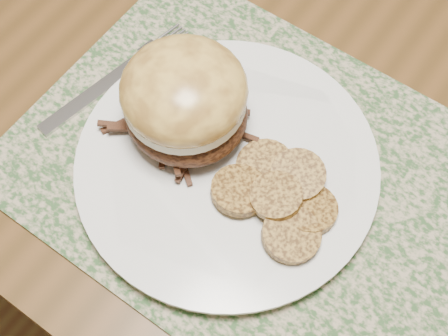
{
  "coord_description": "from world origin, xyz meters",
  "views": [
    {
      "loc": [
        0.06,
        -0.46,
        1.27
      ],
      "look_at": [
        -0.08,
        -0.26,
        0.79
      ],
      "focal_mm": 50.0,
      "sensor_mm": 36.0,
      "label": 1
    }
  ],
  "objects_px": {
    "pork_sandwich": "(185,99)",
    "dinner_plate": "(227,166)",
    "dining_table": "(408,87)",
    "fork": "(117,77)"
  },
  "relations": [
    {
      "from": "dinner_plate",
      "to": "fork",
      "type": "xyz_separation_m",
      "value": [
        -0.15,
        0.02,
        -0.01
      ]
    },
    {
      "from": "pork_sandwich",
      "to": "fork",
      "type": "height_order",
      "value": "pork_sandwich"
    },
    {
      "from": "dinner_plate",
      "to": "fork",
      "type": "relative_size",
      "value": 1.43
    },
    {
      "from": "dinner_plate",
      "to": "fork",
      "type": "height_order",
      "value": "dinner_plate"
    },
    {
      "from": "dinner_plate",
      "to": "pork_sandwich",
      "type": "xyz_separation_m",
      "value": [
        -0.05,
        0.01,
        0.05
      ]
    },
    {
      "from": "pork_sandwich",
      "to": "fork",
      "type": "bearing_deg",
      "value": -174.12
    },
    {
      "from": "pork_sandwich",
      "to": "dining_table",
      "type": "bearing_deg",
      "value": 71.63
    },
    {
      "from": "dining_table",
      "to": "fork",
      "type": "height_order",
      "value": "fork"
    },
    {
      "from": "dining_table",
      "to": "pork_sandwich",
      "type": "xyz_separation_m",
      "value": [
        -0.14,
        -0.23,
        0.14
      ]
    },
    {
      "from": "pork_sandwich",
      "to": "dinner_plate",
      "type": "bearing_deg",
      "value": 0.86
    }
  ]
}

